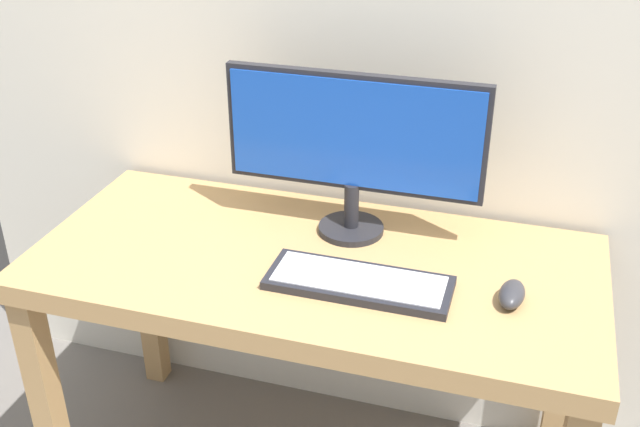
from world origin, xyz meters
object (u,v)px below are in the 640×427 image
(monitor, at_px, (354,142))
(mouse, at_px, (512,294))
(desk, at_px, (314,290))
(keyboard_primary, at_px, (359,282))

(monitor, height_order, mouse, monitor)
(desk, height_order, keyboard_primary, keyboard_primary)
(monitor, relative_size, mouse, 6.03)
(desk, xyz_separation_m, mouse, (0.45, -0.05, 0.11))
(desk, bearing_deg, keyboard_primary, -33.48)
(desk, relative_size, mouse, 12.85)
(keyboard_primary, distance_m, mouse, 0.33)
(desk, xyz_separation_m, keyboard_primary, (0.13, -0.09, 0.10))
(monitor, distance_m, keyboard_primary, 0.34)
(keyboard_primary, height_order, mouse, mouse)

